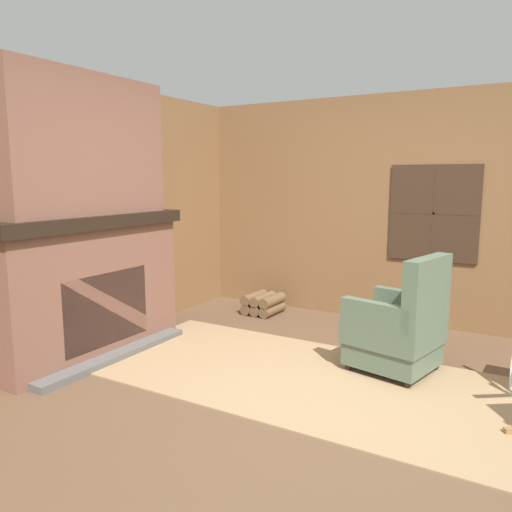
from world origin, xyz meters
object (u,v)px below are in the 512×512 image
(storage_case, at_px, (116,206))
(decorative_plate_on_mantel, at_px, (83,201))
(firewood_stack, at_px, (263,304))
(oil_lamp_vase, at_px, (2,208))
(armchair, at_px, (399,330))

(storage_case, xyz_separation_m, decorative_plate_on_mantel, (-0.02, -0.36, 0.06))
(firewood_stack, relative_size, storage_case, 2.07)
(firewood_stack, xyz_separation_m, decorative_plate_on_mantel, (-0.74, -1.90, 1.25))
(oil_lamp_vase, xyz_separation_m, decorative_plate_on_mantel, (-0.02, 0.77, 0.02))
(storage_case, bearing_deg, firewood_stack, 65.06)
(firewood_stack, height_order, decorative_plate_on_mantel, decorative_plate_on_mantel)
(firewood_stack, bearing_deg, oil_lamp_vase, -105.02)
(oil_lamp_vase, bearing_deg, firewood_stack, 74.98)
(armchair, distance_m, oil_lamp_vase, 3.19)
(armchair, relative_size, oil_lamp_vase, 3.51)
(armchair, bearing_deg, decorative_plate_on_mantel, 32.00)
(oil_lamp_vase, bearing_deg, armchair, 33.52)
(oil_lamp_vase, height_order, decorative_plate_on_mantel, oil_lamp_vase)
(storage_case, relative_size, decorative_plate_on_mantel, 0.87)
(oil_lamp_vase, distance_m, decorative_plate_on_mantel, 0.77)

